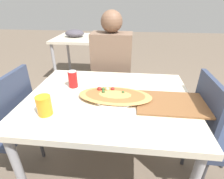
{
  "coord_description": "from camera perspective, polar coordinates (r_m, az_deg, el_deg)",
  "views": [
    {
      "loc": [
        0.13,
        -1.01,
        1.34
      ],
      "look_at": [
        0.02,
        -0.01,
        0.8
      ],
      "focal_mm": 28.0,
      "sensor_mm": 36.0,
      "label": 1
    }
  ],
  "objects": [
    {
      "name": "background_table",
      "position": [
        3.13,
        -8.63,
        15.53
      ],
      "size": [
        1.1,
        0.8,
        0.86
      ],
      "color": "beige",
      "rests_on": "ground_plane"
    },
    {
      "name": "dining_table",
      "position": [
        1.22,
        -0.97,
        -5.5
      ],
      "size": [
        1.11,
        0.87,
        0.74
      ],
      "color": "beige",
      "rests_on": "ground_plane"
    },
    {
      "name": "chair_side_right",
      "position": [
        1.42,
        31.03,
        -12.2
      ],
      "size": [
        0.4,
        0.4,
        0.91
      ],
      "rotation": [
        0.0,
        0.0,
        -1.57
      ],
      "color": "#2D3851",
      "rests_on": "ground_plane"
    },
    {
      "name": "chair_side_left",
      "position": [
        1.52,
        -30.86,
        -9.41
      ],
      "size": [
        0.4,
        0.4,
        0.91
      ],
      "rotation": [
        0.0,
        0.0,
        1.57
      ],
      "color": "#2D3851",
      "rests_on": "ground_plane"
    },
    {
      "name": "soda_can",
      "position": [
        1.32,
        -12.66,
        3.33
      ],
      "size": [
        0.07,
        0.07,
        0.12
      ],
      "color": "red",
      "rests_on": "dining_table"
    },
    {
      "name": "chair_far_seated",
      "position": [
        1.97,
        0.22,
        3.26
      ],
      "size": [
        0.4,
        0.4,
        0.91
      ],
      "rotation": [
        0.0,
        0.0,
        3.14
      ],
      "color": "#2D3851",
      "rests_on": "ground_plane"
    },
    {
      "name": "serving_tray",
      "position": [
        1.16,
        18.78,
        -4.24
      ],
      "size": [
        0.44,
        0.29,
        0.01
      ],
      "color": "brown",
      "rests_on": "dining_table"
    },
    {
      "name": "ground_plane",
      "position": [
        1.68,
        -0.77,
        -24.79
      ],
      "size": [
        14.0,
        14.0,
        0.0
      ],
      "primitive_type": "plane",
      "color": "#6B5B4C"
    },
    {
      "name": "pizza_main",
      "position": [
        1.15,
        0.91,
        -2.07
      ],
      "size": [
        0.49,
        0.27,
        0.05
      ],
      "color": "white",
      "rests_on": "dining_table"
    },
    {
      "name": "person_seated",
      "position": [
        1.78,
        -0.15,
        8.01
      ],
      "size": [
        0.39,
        0.25,
        1.25
      ],
      "rotation": [
        0.0,
        0.0,
        3.14
      ],
      "color": "#2D2D38",
      "rests_on": "ground_plane"
    },
    {
      "name": "drink_glass",
      "position": [
        1.06,
        -21.27,
        -4.9
      ],
      "size": [
        0.08,
        0.08,
        0.11
      ],
      "color": "orange",
      "rests_on": "dining_table"
    }
  ]
}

